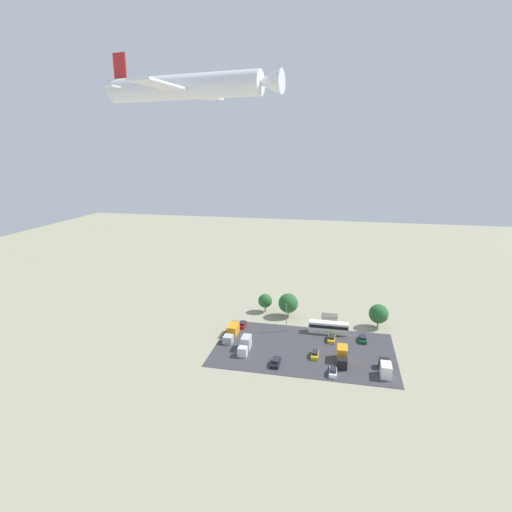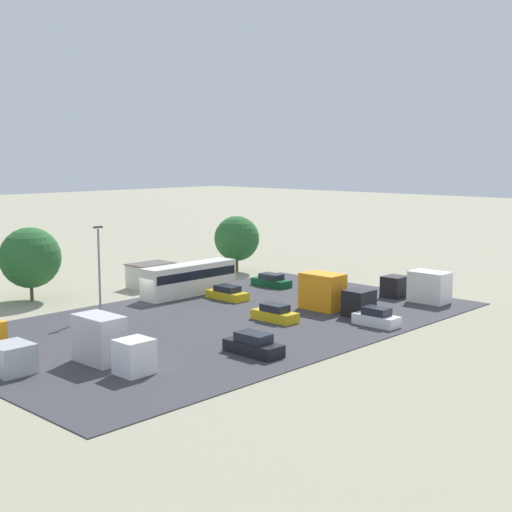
{
  "view_description": "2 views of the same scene",
  "coord_description": "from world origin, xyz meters",
  "px_view_note": "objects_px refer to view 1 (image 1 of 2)",
  "views": [
    {
      "loc": [
        -7.78,
        110.06,
        51.79
      ],
      "look_at": [
        10.23,
        25.57,
        29.11
      ],
      "focal_mm": 28.0,
      "sensor_mm": 36.0,
      "label": 1
    },
    {
      "loc": [
        44.19,
        57.37,
        15.06
      ],
      "look_at": [
        -2.8,
        13.15,
        5.9
      ],
      "focal_mm": 50.0,
      "sensor_mm": 36.0,
      "label": 2
    }
  ],
  "objects_px": {
    "parked_car_0": "(315,354)",
    "parked_car_5": "(333,372)",
    "parked_car_4": "(331,338)",
    "parked_truck_2": "(342,356)",
    "parked_truck_1": "(245,345)",
    "parked_truck_3": "(232,332)",
    "parked_car_1": "(363,339)",
    "shed_building": "(329,319)",
    "bus": "(329,327)",
    "parked_truck_0": "(385,368)",
    "parked_car_3": "(242,325)",
    "airplane": "(191,87)",
    "parked_car_2": "(276,362)"
  },
  "relations": [
    {
      "from": "parked_car_1",
      "to": "parked_truck_3",
      "type": "height_order",
      "value": "parked_truck_3"
    },
    {
      "from": "parked_car_0",
      "to": "parked_car_5",
      "type": "bearing_deg",
      "value": 121.86
    },
    {
      "from": "parked_truck_3",
      "to": "parked_car_5",
      "type": "bearing_deg",
      "value": 153.52
    },
    {
      "from": "parked_car_2",
      "to": "parked_truck_1",
      "type": "bearing_deg",
      "value": 148.95
    },
    {
      "from": "parked_car_5",
      "to": "bus",
      "type": "bearing_deg",
      "value": -85.17
    },
    {
      "from": "parked_car_4",
      "to": "parked_truck_2",
      "type": "bearing_deg",
      "value": -75.59
    },
    {
      "from": "parked_car_4",
      "to": "parked_car_3",
      "type": "bearing_deg",
      "value": 171.94
    },
    {
      "from": "shed_building",
      "to": "parked_car_5",
      "type": "distance_m",
      "value": 29.55
    },
    {
      "from": "parked_truck_2",
      "to": "parked_car_0",
      "type": "bearing_deg",
      "value": -10.88
    },
    {
      "from": "shed_building",
      "to": "parked_car_4",
      "type": "height_order",
      "value": "shed_building"
    },
    {
      "from": "parked_car_0",
      "to": "parked_truck_2",
      "type": "xyz_separation_m",
      "value": [
        -6.88,
        1.32,
        0.98
      ]
    },
    {
      "from": "bus",
      "to": "parked_truck_3",
      "type": "xyz_separation_m",
      "value": [
        27.14,
        8.25,
        -0.46
      ]
    },
    {
      "from": "parked_truck_3",
      "to": "parked_truck_0",
      "type": "bearing_deg",
      "value": 164.35
    },
    {
      "from": "parked_truck_1",
      "to": "parked_truck_3",
      "type": "height_order",
      "value": "parked_truck_1"
    },
    {
      "from": "parked_truck_1",
      "to": "parked_truck_3",
      "type": "distance_m",
      "value": 9.27
    },
    {
      "from": "parked_truck_1",
      "to": "shed_building",
      "type": "bearing_deg",
      "value": -133.89
    },
    {
      "from": "parked_car_4",
      "to": "airplane",
      "type": "relative_size",
      "value": 0.14
    },
    {
      "from": "parked_truck_0",
      "to": "parked_car_2",
      "type": "bearing_deg",
      "value": -177.23
    },
    {
      "from": "parked_truck_0",
      "to": "parked_truck_3",
      "type": "xyz_separation_m",
      "value": [
        41.28,
        -11.56,
        -0.1
      ]
    },
    {
      "from": "parked_car_1",
      "to": "parked_truck_2",
      "type": "height_order",
      "value": "parked_truck_2"
    },
    {
      "from": "parked_truck_0",
      "to": "parked_truck_2",
      "type": "relative_size",
      "value": 0.96
    },
    {
      "from": "parked_car_1",
      "to": "parked_truck_0",
      "type": "bearing_deg",
      "value": -75.1
    },
    {
      "from": "shed_building",
      "to": "parked_car_3",
      "type": "height_order",
      "value": "shed_building"
    },
    {
      "from": "parked_truck_1",
      "to": "parked_truck_2",
      "type": "height_order",
      "value": "parked_truck_2"
    },
    {
      "from": "shed_building",
      "to": "parked_truck_2",
      "type": "distance_m",
      "value": 23.38
    },
    {
      "from": "parked_car_2",
      "to": "parked_car_4",
      "type": "bearing_deg",
      "value": 50.95
    },
    {
      "from": "bus",
      "to": "parked_car_1",
      "type": "xyz_separation_m",
      "value": [
        -9.71,
        3.14,
        -1.21
      ]
    },
    {
      "from": "shed_building",
      "to": "bus",
      "type": "bearing_deg",
      "value": 89.69
    },
    {
      "from": "bus",
      "to": "parked_car_3",
      "type": "relative_size",
      "value": 2.56
    },
    {
      "from": "parked_truck_3",
      "to": "bus",
      "type": "bearing_deg",
      "value": -163.1
    },
    {
      "from": "parked_car_5",
      "to": "parked_truck_2",
      "type": "xyz_separation_m",
      "value": [
        -2.06,
        -6.45,
        0.94
      ]
    },
    {
      "from": "shed_building",
      "to": "parked_car_1",
      "type": "distance_m",
      "value": 13.87
    },
    {
      "from": "parked_truck_1",
      "to": "parked_truck_2",
      "type": "xyz_separation_m",
      "value": [
        -25.4,
        0.74,
        0.03
      ]
    },
    {
      "from": "bus",
      "to": "parked_truck_1",
      "type": "xyz_separation_m",
      "value": [
        21.42,
        15.54,
        -0.22
      ]
    },
    {
      "from": "parked_car_0",
      "to": "parked_truck_2",
      "type": "relative_size",
      "value": 0.59
    },
    {
      "from": "parked_car_1",
      "to": "parked_car_4",
      "type": "relative_size",
      "value": 1.02
    },
    {
      "from": "parked_car_2",
      "to": "parked_truck_0",
      "type": "relative_size",
      "value": 0.67
    },
    {
      "from": "parked_car_3",
      "to": "parked_truck_2",
      "type": "relative_size",
      "value": 0.6
    },
    {
      "from": "parked_car_3",
      "to": "parked_car_4",
      "type": "relative_size",
      "value": 0.98
    },
    {
      "from": "parked_car_0",
      "to": "parked_car_2",
      "type": "xyz_separation_m",
      "value": [
        9.3,
        6.13,
        0.04
      ]
    },
    {
      "from": "parked_car_2",
      "to": "parked_truck_2",
      "type": "xyz_separation_m",
      "value": [
        -16.19,
        -4.81,
        0.94
      ]
    },
    {
      "from": "parked_truck_0",
      "to": "parked_car_1",
      "type": "bearing_deg",
      "value": 104.9
    },
    {
      "from": "shed_building",
      "to": "parked_truck_3",
      "type": "bearing_deg",
      "value": 28.92
    },
    {
      "from": "shed_building",
      "to": "parked_car_0",
      "type": "relative_size",
      "value": 1.14
    },
    {
      "from": "parked_car_5",
      "to": "parked_truck_0",
      "type": "relative_size",
      "value": 0.58
    },
    {
      "from": "parked_car_5",
      "to": "airplane",
      "type": "distance_m",
      "value": 69.53
    },
    {
      "from": "bus",
      "to": "parked_car_3",
      "type": "height_order",
      "value": "bus"
    },
    {
      "from": "parked_car_5",
      "to": "airplane",
      "type": "xyz_separation_m",
      "value": [
        26.85,
        16.73,
        61.92
      ]
    },
    {
      "from": "parked_car_0",
      "to": "parked_truck_1",
      "type": "distance_m",
      "value": 18.55
    },
    {
      "from": "parked_car_2",
      "to": "parked_car_3",
      "type": "xyz_separation_m",
      "value": [
        13.62,
        -20.11,
        -0.08
      ]
    }
  ]
}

